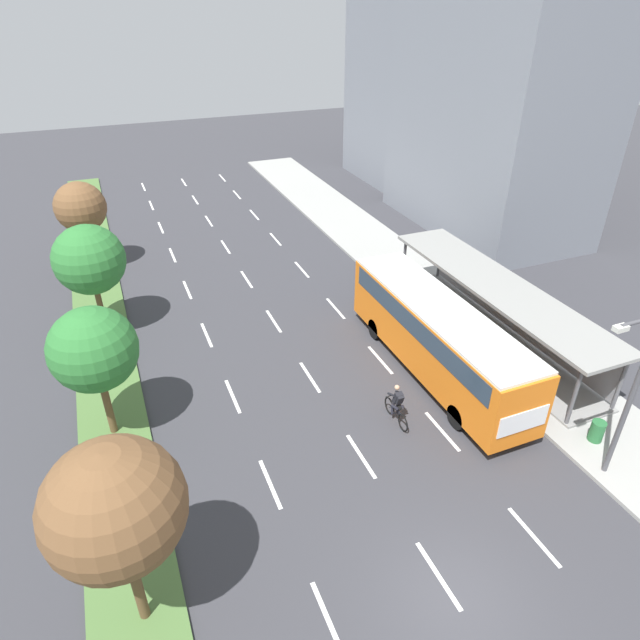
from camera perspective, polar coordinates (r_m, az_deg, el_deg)
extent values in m
plane|color=#38383D|center=(17.63, 13.86, -26.54)|extent=(140.00, 140.00, 0.00)
cube|color=#4C7038|center=(30.67, -21.96, 0.23)|extent=(2.60, 52.00, 0.12)
cube|color=#9E9E99|center=(34.63, 7.97, 5.91)|extent=(4.50, 52.00, 0.15)
cube|color=white|center=(16.94, 0.85, -28.79)|extent=(0.14, 2.35, 0.01)
cube|color=white|center=(19.85, -5.23, -16.64)|extent=(0.14, 2.35, 0.01)
cube|color=white|center=(23.54, -9.10, -7.84)|extent=(0.14, 2.35, 0.01)
cube|color=white|center=(27.71, -11.75, -1.53)|extent=(0.14, 2.35, 0.01)
cube|color=white|center=(32.17, -13.68, 3.09)|extent=(0.14, 2.35, 0.01)
cube|color=white|center=(36.82, -15.13, 6.56)|extent=(0.14, 2.35, 0.01)
cube|color=white|center=(41.59, -16.27, 9.24)|extent=(0.14, 2.35, 0.01)
cube|color=white|center=(46.44, -17.19, 11.36)|extent=(0.14, 2.35, 0.01)
cube|color=white|center=(51.35, -17.94, 13.08)|extent=(0.14, 2.35, 0.01)
cube|color=white|center=(17.97, 12.22, -24.57)|extent=(0.14, 2.35, 0.01)
cube|color=white|center=(20.74, 4.29, -13.95)|extent=(0.14, 2.35, 0.01)
cube|color=white|center=(24.30, -1.06, -5.97)|extent=(0.14, 2.35, 0.01)
cube|color=white|center=(28.36, -4.86, -0.11)|extent=(0.14, 2.35, 0.01)
cube|color=white|center=(32.73, -7.67, 4.24)|extent=(0.14, 2.35, 0.01)
cube|color=white|center=(37.31, -9.82, 7.53)|extent=(0.14, 2.35, 0.01)
cube|color=white|center=(42.02, -11.52, 10.09)|extent=(0.14, 2.35, 0.01)
cube|color=white|center=(46.83, -12.89, 12.12)|extent=(0.14, 2.35, 0.01)
cube|color=white|center=(51.71, -14.02, 13.77)|extent=(0.14, 2.35, 0.01)
cube|color=white|center=(19.59, 21.39, -20.28)|extent=(0.14, 2.35, 0.01)
cube|color=white|center=(22.15, 12.62, -11.24)|extent=(0.14, 2.35, 0.01)
cube|color=white|center=(25.51, 6.30, -4.14)|extent=(0.14, 2.35, 0.01)
cube|color=white|center=(29.41, 1.63, 1.23)|extent=(0.14, 2.35, 0.01)
cube|color=white|center=(33.64, -1.91, 5.29)|extent=(0.14, 2.35, 0.01)
cube|color=white|center=(38.11, -4.67, 8.41)|extent=(0.14, 2.35, 0.01)
cube|color=white|center=(42.73, -6.87, 10.85)|extent=(0.14, 2.35, 0.01)
cube|color=white|center=(47.47, -8.67, 12.80)|extent=(0.14, 2.35, 0.01)
cube|color=white|center=(52.29, -10.16, 14.39)|extent=(0.14, 2.35, 0.01)
cube|color=gray|center=(28.00, 17.17, -1.51)|extent=(2.60, 13.34, 0.10)
cylinder|color=#56565B|center=(22.89, 25.01, -7.24)|extent=(0.16, 0.16, 2.60)
cylinder|color=#56565B|center=(31.28, 8.77, 5.98)|extent=(0.16, 0.16, 2.60)
cylinder|color=#56565B|center=(24.50, 28.91, -5.68)|extent=(0.16, 0.16, 2.60)
cylinder|color=#56565B|center=(32.48, 12.40, 6.58)|extent=(0.16, 0.16, 2.60)
cube|color=gray|center=(28.08, 19.59, 1.35)|extent=(0.10, 12.67, 2.34)
cube|color=gray|center=(26.69, 18.07, 3.43)|extent=(2.90, 13.74, 0.16)
cube|color=orange|center=(24.13, 12.07, -1.70)|extent=(2.50, 11.20, 2.80)
cube|color=#2D3D4C|center=(23.69, 12.29, 0.02)|extent=(2.54, 10.30, 0.90)
cube|color=silver|center=(23.39, 12.45, 1.30)|extent=(2.45, 10.98, 0.12)
cube|color=#2D3D4C|center=(28.10, 5.98, 4.64)|extent=(2.25, 0.06, 1.54)
cube|color=white|center=(20.84, 20.44, -9.89)|extent=(2.12, 0.04, 0.90)
cylinder|color=black|center=(26.82, 5.80, -0.91)|extent=(0.30, 1.00, 1.00)
cylinder|color=black|center=(27.80, 9.83, 0.01)|extent=(0.30, 1.00, 1.00)
cylinder|color=black|center=(22.16, 14.14, -9.74)|extent=(0.30, 1.00, 1.00)
cylinder|color=black|center=(23.34, 18.62, -8.18)|extent=(0.30, 1.00, 1.00)
torus|color=black|center=(22.40, 7.24, -8.85)|extent=(0.06, 0.72, 0.72)
torus|color=black|center=(21.69, 8.64, -10.55)|extent=(0.06, 0.72, 0.72)
cylinder|color=black|center=(21.86, 7.98, -9.13)|extent=(0.05, 0.94, 0.05)
cylinder|color=black|center=(21.91, 8.08, -9.65)|extent=(0.05, 0.57, 0.42)
cylinder|color=black|center=(21.72, 8.25, -9.40)|extent=(0.04, 0.04, 0.40)
cube|color=black|center=(21.59, 8.29, -9.00)|extent=(0.12, 0.24, 0.06)
cylinder|color=black|center=(22.01, 7.40, -7.83)|extent=(0.46, 0.04, 0.04)
cube|color=black|center=(21.50, 8.12, -8.04)|extent=(0.30, 0.36, 0.59)
cube|color=black|center=(21.38, 8.33, -8.25)|extent=(0.26, 0.26, 0.42)
sphere|color=tan|center=(21.32, 8.04, -6.98)|extent=(0.20, 0.20, 0.20)
cylinder|color=#23232D|center=(21.68, 7.80, -8.99)|extent=(0.12, 0.42, 0.25)
cylinder|color=#23232D|center=(21.96, 7.53, -9.25)|extent=(0.10, 0.17, 0.41)
cylinder|color=#23232D|center=(21.78, 8.35, -8.83)|extent=(0.12, 0.42, 0.25)
cylinder|color=#23232D|center=(22.06, 8.08, -9.09)|extent=(0.10, 0.17, 0.41)
cylinder|color=black|center=(21.54, 7.44, -7.72)|extent=(0.09, 0.47, 0.28)
cylinder|color=black|center=(21.68, 8.23, -7.49)|extent=(0.09, 0.47, 0.28)
cylinder|color=brown|center=(16.30, -18.68, -24.36)|extent=(0.28, 0.28, 3.02)
sphere|color=brown|center=(14.18, -20.63, -17.84)|extent=(3.39, 3.39, 3.39)
cylinder|color=brown|center=(22.10, -21.29, -8.19)|extent=(0.28, 0.28, 2.62)
sphere|color=#2D7533|center=(20.71, -22.57, -2.86)|extent=(3.10, 3.10, 3.10)
cylinder|color=brown|center=(28.82, -21.93, 1.31)|extent=(0.28, 0.28, 2.57)
sphere|color=#2D7533|center=(27.75, -22.94, 5.82)|extent=(3.31, 3.31, 3.31)
cylinder|color=brown|center=(36.01, -22.92, 7.12)|extent=(0.28, 0.28, 2.68)
sphere|color=brown|center=(35.19, -23.73, 10.73)|extent=(2.93, 2.93, 2.93)
cylinder|color=#4C4C51|center=(20.43, 29.70, -7.07)|extent=(0.18, 0.18, 6.50)
cube|color=silver|center=(17.74, 28.88, -0.75)|extent=(0.44, 0.24, 0.16)
cylinder|color=#286B38|center=(23.22, 26.92, -10.29)|extent=(0.52, 0.52, 0.85)
cube|color=gray|center=(39.80, 18.44, 23.13)|extent=(8.21, 14.24, 20.18)
cube|color=gray|center=(49.78, 11.68, 26.45)|extent=(9.71, 12.41, 22.15)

